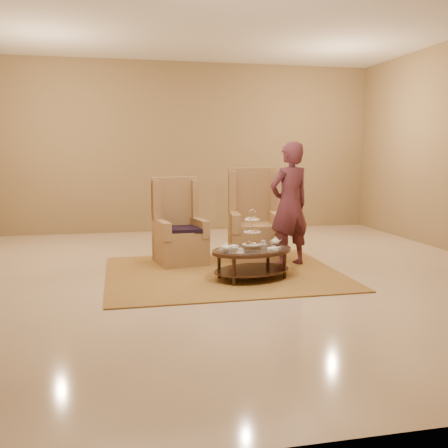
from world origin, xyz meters
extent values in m
plane|color=beige|center=(0.00, 0.00, 0.00)|extent=(8.00, 8.00, 0.00)
cube|color=beige|center=(0.00, 0.00, 0.00)|extent=(8.00, 8.00, 0.02)
cube|color=#8F764E|center=(0.00, 4.00, 1.75)|extent=(8.00, 0.04, 3.50)
cube|color=#AF8A3E|center=(-0.05, 0.08, 0.01)|extent=(3.17, 2.64, 0.02)
cylinder|color=black|center=(-0.07, -0.61, 0.18)|extent=(0.06, 0.06, 0.36)
cylinder|color=black|center=(0.67, -0.40, 0.18)|extent=(0.06, 0.06, 0.36)
cylinder|color=black|center=(-0.18, -0.22, 0.18)|extent=(0.06, 0.06, 0.36)
cylinder|color=black|center=(0.56, -0.01, 0.18)|extent=(0.06, 0.06, 0.36)
cylinder|color=silver|center=(0.25, -0.31, 0.64)|extent=(0.01, 0.01, 0.46)
torus|color=silver|center=(0.25, -0.31, 0.87)|extent=(0.11, 0.04, 0.12)
cylinder|color=white|center=(0.25, -0.31, 0.47)|extent=(0.32, 0.32, 0.01)
cylinder|color=white|center=(0.25, -0.31, 0.63)|extent=(0.28, 0.28, 0.01)
cylinder|color=white|center=(0.25, -0.31, 0.80)|extent=(0.25, 0.25, 0.01)
cylinder|color=#B45C5D|center=(0.31, -0.29, 0.49)|extent=(0.05, 0.05, 0.03)
cylinder|color=#D6B56B|center=(0.23, -0.24, 0.49)|extent=(0.05, 0.05, 0.03)
cylinder|color=brown|center=(0.18, -0.33, 0.49)|extent=(0.05, 0.05, 0.03)
cylinder|color=white|center=(0.27, -0.38, 0.49)|extent=(0.05, 0.05, 0.03)
ellipsoid|color=#D6B56B|center=(0.30, -0.28, 0.65)|extent=(0.05, 0.05, 0.03)
ellipsoid|color=brown|center=(0.21, -0.26, 0.65)|extent=(0.05, 0.05, 0.03)
ellipsoid|color=white|center=(0.19, -0.34, 0.65)|extent=(0.05, 0.05, 0.03)
ellipsoid|color=#B45C5D|center=(0.28, -0.36, 0.65)|extent=(0.05, 0.05, 0.03)
cube|color=brown|center=(0.28, -0.27, 0.81)|extent=(0.05, 0.04, 0.02)
cube|color=white|center=(0.20, -0.28, 0.81)|extent=(0.05, 0.04, 0.02)
cube|color=#B45C5D|center=(0.21, -0.35, 0.81)|extent=(0.05, 0.04, 0.02)
cube|color=#D6B56B|center=(0.29, -0.35, 0.81)|extent=(0.05, 0.04, 0.02)
ellipsoid|color=white|center=(-0.13, -0.44, 0.47)|extent=(0.14, 0.14, 0.09)
cylinder|color=white|center=(-0.13, -0.44, 0.51)|extent=(0.06, 0.06, 0.01)
sphere|color=white|center=(-0.13, -0.44, 0.52)|extent=(0.02, 0.02, 0.02)
cone|color=white|center=(-0.07, -0.42, 0.47)|extent=(0.07, 0.04, 0.05)
torus|color=white|center=(-0.19, -0.45, 0.47)|extent=(0.06, 0.03, 0.06)
ellipsoid|color=white|center=(0.62, -0.16, 0.47)|extent=(0.14, 0.14, 0.09)
cylinder|color=white|center=(0.62, -0.16, 0.51)|extent=(0.06, 0.06, 0.01)
sphere|color=white|center=(0.62, -0.16, 0.52)|extent=(0.02, 0.02, 0.02)
cone|color=white|center=(0.68, -0.14, 0.47)|extent=(0.07, 0.04, 0.05)
torus|color=white|center=(0.57, -0.17, 0.47)|extent=(0.06, 0.03, 0.06)
cylinder|color=white|center=(0.03, -0.54, 0.42)|extent=(0.12, 0.12, 0.01)
cylinder|color=white|center=(0.03, -0.54, 0.45)|extent=(0.07, 0.07, 0.05)
torus|color=white|center=(0.06, -0.53, 0.45)|extent=(0.03, 0.02, 0.03)
cylinder|color=white|center=(0.46, -0.08, 0.42)|extent=(0.12, 0.12, 0.01)
cylinder|color=white|center=(0.46, -0.08, 0.45)|extent=(0.07, 0.07, 0.05)
torus|color=white|center=(0.50, -0.07, 0.45)|extent=(0.03, 0.02, 0.03)
cylinder|color=white|center=(0.02, -0.19, 0.42)|extent=(0.18, 0.18, 0.01)
cube|color=beige|center=(0.02, -0.19, 0.43)|extent=(0.16, 0.14, 0.02)
cylinder|color=white|center=(0.49, -0.43, 0.42)|extent=(0.18, 0.18, 0.01)
cube|color=beige|center=(0.49, -0.43, 0.43)|extent=(0.16, 0.14, 0.02)
cylinder|color=white|center=(-0.06, -0.30, 0.44)|extent=(0.05, 0.05, 0.05)
cylinder|color=white|center=(0.61, -0.34, 0.42)|extent=(0.06, 0.06, 0.01)
cylinder|color=#B45C5D|center=(0.61, -0.34, 0.43)|extent=(0.05, 0.05, 0.01)
cylinder|color=white|center=(0.56, -0.27, 0.42)|extent=(0.06, 0.06, 0.01)
cylinder|color=brown|center=(0.56, -0.27, 0.43)|extent=(0.05, 0.05, 0.01)
cylinder|color=white|center=(-0.13, -0.25, 0.42)|extent=(0.06, 0.06, 0.01)
cylinder|color=white|center=(-0.13, -0.25, 0.43)|extent=(0.05, 0.05, 0.01)
cube|color=#A2794C|center=(-0.55, 0.81, 0.21)|extent=(0.80, 0.80, 0.42)
cube|color=#A2794C|center=(-0.55, 0.76, 0.47)|extent=(0.68, 0.68, 0.10)
cube|color=#A2794C|center=(-0.60, 1.09, 0.64)|extent=(0.71, 0.25, 1.29)
cube|color=#A2794C|center=(-0.89, 1.00, 0.94)|extent=(0.13, 0.23, 0.59)
cube|color=#A2794C|center=(-0.30, 1.10, 0.94)|extent=(0.13, 0.23, 0.59)
cube|color=#A2794C|center=(-0.83, 0.71, 0.54)|extent=(0.22, 0.64, 0.26)
cube|color=#A2794C|center=(-0.26, 0.81, 0.54)|extent=(0.22, 0.64, 0.26)
cube|color=black|center=(-0.54, 0.73, 0.53)|extent=(0.56, 0.51, 0.06)
cube|color=#A2794C|center=(0.62, 0.90, 0.23)|extent=(0.86, 0.86, 0.46)
cube|color=#A2794C|center=(0.61, 0.85, 0.51)|extent=(0.73, 0.73, 0.11)
cube|color=#A2794C|center=(0.66, 1.22, 0.71)|extent=(0.78, 0.26, 1.42)
cube|color=#A2794C|center=(0.33, 1.22, 1.03)|extent=(0.14, 0.25, 0.65)
cube|color=#A2794C|center=(0.98, 1.13, 1.03)|extent=(0.14, 0.25, 0.65)
cube|color=#A2794C|center=(0.30, 0.89, 0.60)|extent=(0.23, 0.70, 0.28)
cube|color=#A2794C|center=(0.92, 0.80, 0.60)|extent=(0.23, 0.70, 0.28)
imported|color=#50222B|center=(0.98, 0.34, 0.91)|extent=(0.76, 0.61, 1.81)
camera|label=1|loc=(-1.45, -6.49, 1.67)|focal=40.00mm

